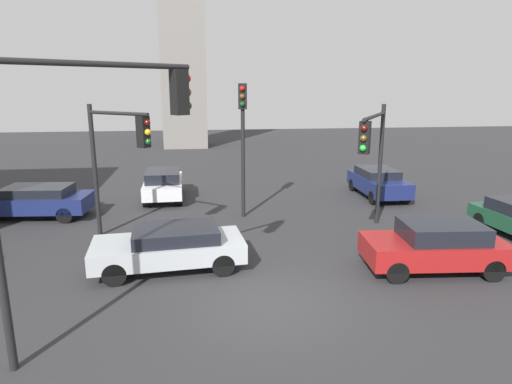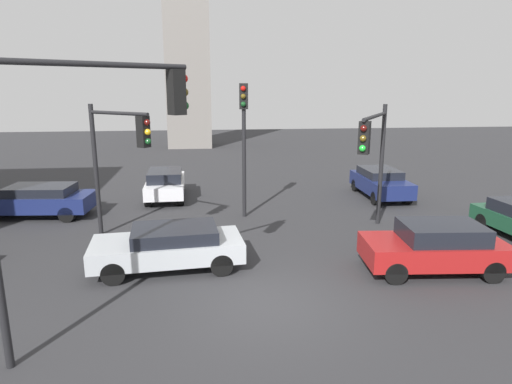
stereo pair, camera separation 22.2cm
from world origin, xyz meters
TOP-DOWN VIEW (x-y plane):
  - ground_plane at (0.00, 0.00)m, footprint 93.75×93.75m
  - traffic_light_0 at (0.20, 7.78)m, footprint 0.37×0.48m
  - traffic_light_1 at (4.38, 4.51)m, footprint 2.25×3.56m
  - traffic_light_2 at (-4.26, 5.26)m, footprint 2.28×1.91m
  - traffic_light_3 at (-3.74, -0.88)m, footprint 3.62×2.49m
  - car_1 at (-2.53, 2.63)m, footprint 4.55×2.31m
  - car_2 at (-8.40, 8.80)m, footprint 4.73×2.30m
  - car_3 at (7.17, 10.37)m, footprint 1.85×4.15m
  - car_4 at (-3.31, 11.28)m, footprint 1.88×4.18m
  - car_6 at (5.21, 1.45)m, footprint 4.16×2.19m

SIDE VIEW (x-z plane):
  - ground_plane at x=0.00m, z-range 0.00..0.00m
  - car_1 at x=-2.53m, z-range 0.06..1.34m
  - car_2 at x=-8.40m, z-range 0.06..1.39m
  - car_3 at x=7.17m, z-range 0.05..1.44m
  - car_4 at x=-3.31m, z-range 0.05..1.48m
  - car_6 at x=5.21m, z-range 0.03..1.50m
  - traffic_light_1 at x=4.38m, z-range 0.99..5.67m
  - traffic_light_2 at x=-4.26m, z-range 0.97..5.71m
  - traffic_light_0 at x=0.20m, z-range 1.06..6.51m
  - traffic_light_3 at x=-3.74m, z-range 1.31..7.28m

